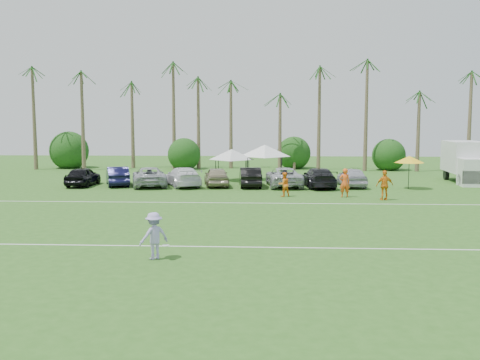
{
  "coord_description": "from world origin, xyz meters",
  "views": [
    {
      "loc": [
        3.09,
        -19.78,
        5.24
      ],
      "look_at": [
        1.4,
        12.97,
        1.6
      ],
      "focal_mm": 40.0,
      "sensor_mm": 36.0,
      "label": 1
    }
  ],
  "objects": [
    {
      "name": "palm_tree_1",
      "position": [
        -17.0,
        38.0,
        8.35
      ],
      "size": [
        2.4,
        2.4,
        9.9
      ],
      "color": "brown",
      "rests_on": "ground"
    },
    {
      "name": "palm_tree_0",
      "position": [
        -22.0,
        38.0,
        7.48
      ],
      "size": [
        2.4,
        2.4,
        8.9
      ],
      "color": "brown",
      "rests_on": "ground"
    },
    {
      "name": "parked_car_2",
      "position": [
        -6.42,
        22.53,
        0.77
      ],
      "size": [
        3.91,
        6.03,
        1.54
      ],
      "primitive_type": "imported",
      "rotation": [
        0.0,
        0.0,
        3.4
      ],
      "color": "#A5A8AD",
      "rests_on": "ground"
    },
    {
      "name": "palm_tree_8",
      "position": [
        13.0,
        38.0,
        7.48
      ],
      "size": [
        2.4,
        2.4,
        8.9
      ],
      "color": "brown",
      "rests_on": "ground"
    },
    {
      "name": "parked_car_6",
      "position": [
        4.42,
        22.85,
        0.77
      ],
      "size": [
        3.08,
        5.77,
        1.54
      ],
      "primitive_type": "imported",
      "rotation": [
        0.0,
        0.0,
        3.24
      ],
      "color": "#AEB0B5",
      "rests_on": "ground"
    },
    {
      "name": "parked_car_0",
      "position": [
        -11.84,
        22.48,
        0.77
      ],
      "size": [
        1.84,
        4.54,
        1.54
      ],
      "primitive_type": "imported",
      "rotation": [
        0.0,
        0.0,
        3.14
      ],
      "color": "black",
      "rests_on": "ground"
    },
    {
      "name": "canopy_tent_right",
      "position": [
        2.85,
        27.53,
        3.14
      ],
      "size": [
        4.52,
        4.52,
        3.66
      ],
      "color": "black",
      "rests_on": "ground"
    },
    {
      "name": "market_umbrella",
      "position": [
        13.97,
        21.75,
        2.3
      ],
      "size": [
        2.3,
        2.3,
        2.56
      ],
      "color": "black",
      "rests_on": "ground"
    },
    {
      "name": "parked_car_4",
      "position": [
        -1.0,
        22.82,
        0.77
      ],
      "size": [
        2.55,
        4.77,
        1.54
      ],
      "primitive_type": "imported",
      "rotation": [
        0.0,
        0.0,
        3.31
      ],
      "color": "gray",
      "rests_on": "ground"
    },
    {
      "name": "ground",
      "position": [
        0.0,
        0.0,
        0.0
      ],
      "size": [
        120.0,
        120.0,
        0.0
      ],
      "primitive_type": "plane",
      "color": "#2B5A1B",
      "rests_on": "ground"
    },
    {
      "name": "parked_car_7",
      "position": [
        7.13,
        22.48,
        0.77
      ],
      "size": [
        2.69,
        5.51,
        1.54
      ],
      "primitive_type": "imported",
      "rotation": [
        0.0,
        0.0,
        3.24
      ],
      "color": "black",
      "rests_on": "ground"
    },
    {
      "name": "bush_tree_0",
      "position": [
        -19.0,
        39.0,
        1.8
      ],
      "size": [
        4.0,
        4.0,
        4.0
      ],
      "color": "brown",
      "rests_on": "ground"
    },
    {
      "name": "parked_car_8",
      "position": [
        9.83,
        23.02,
        0.77
      ],
      "size": [
        2.06,
        4.62,
        1.54
      ],
      "primitive_type": "imported",
      "rotation": [
        0.0,
        0.0,
        3.2
      ],
      "color": "#ABABB5",
      "rests_on": "ground"
    },
    {
      "name": "bush_tree_1",
      "position": [
        -6.0,
        39.0,
        1.8
      ],
      "size": [
        4.0,
        4.0,
        4.0
      ],
      "color": "brown",
      "rests_on": "ground"
    },
    {
      "name": "palm_tree_3",
      "position": [
        -8.0,
        38.0,
        10.06
      ],
      "size": [
        2.4,
        2.4,
        11.9
      ],
      "color": "brown",
      "rests_on": "ground"
    },
    {
      "name": "frisbee_player",
      "position": [
        -1.2,
        -0.07,
        0.9
      ],
      "size": [
        1.32,
        1.24,
        1.8
      ],
      "rotation": [
        0.0,
        0.0,
        3.81
      ],
      "color": "#A89ADA",
      "rests_on": "ground"
    },
    {
      "name": "parked_car_5",
      "position": [
        1.71,
        22.71,
        0.77
      ],
      "size": [
        2.03,
        4.81,
        1.54
      ],
      "primitive_type": "imported",
      "rotation": [
        0.0,
        0.0,
        3.23
      ],
      "color": "black",
      "rests_on": "ground"
    },
    {
      "name": "palm_tree_2",
      "position": [
        -12.0,
        38.0,
        9.21
      ],
      "size": [
        2.4,
        2.4,
        10.9
      ],
      "color": "brown",
      "rests_on": "ground"
    },
    {
      "name": "bush_tree_2",
      "position": [
        6.0,
        39.0,
        1.8
      ],
      "size": [
        4.0,
        4.0,
        4.0
      ],
      "color": "brown",
      "rests_on": "ground"
    },
    {
      "name": "palm_tree_7",
      "position": [
        8.0,
        38.0,
        10.06
      ],
      "size": [
        2.4,
        2.4,
        11.9
      ],
      "color": "brown",
      "rests_on": "ground"
    },
    {
      "name": "sideline_player_b",
      "position": [
        4.25,
        17.14,
        0.85
      ],
      "size": [
        1.01,
        0.92,
        1.69
      ],
      "primitive_type": "imported",
      "rotation": [
        0.0,
        0.0,
        3.55
      ],
      "color": "orange",
      "rests_on": "ground"
    },
    {
      "name": "field_lines",
      "position": [
        0.0,
        8.0,
        0.01
      ],
      "size": [
        80.0,
        12.1,
        0.01
      ],
      "color": "white",
      "rests_on": "ground"
    },
    {
      "name": "parked_car_1",
      "position": [
        -9.13,
        22.91,
        0.77
      ],
      "size": [
        3.14,
        4.96,
        1.54
      ],
      "primitive_type": "imported",
      "rotation": [
        0.0,
        0.0,
        3.49
      ],
      "color": "#101033",
      "rests_on": "ground"
    },
    {
      "name": "palm_tree_5",
      "position": [
        0.0,
        38.0,
        8.35
      ],
      "size": [
        2.4,
        2.4,
        9.9
      ],
      "color": "brown",
      "rests_on": "ground"
    },
    {
      "name": "palm_tree_9",
      "position": [
        18.0,
        38.0,
        8.35
      ],
      "size": [
        2.4,
        2.4,
        9.9
      ],
      "color": "brown",
      "rests_on": "ground"
    },
    {
      "name": "sideline_player_c",
      "position": [
        10.86,
        15.76,
        0.99
      ],
      "size": [
        1.23,
        0.67,
        1.98
      ],
      "primitive_type": "imported",
      "rotation": [
        0.0,
        0.0,
        3.3
      ],
      "color": "orange",
      "rests_on": "ground"
    },
    {
      "name": "palm_tree_10",
      "position": [
        23.0,
        38.0,
        9.21
      ],
      "size": [
        2.4,
        2.4,
        10.9
      ],
      "color": "brown",
      "rests_on": "ground"
    },
    {
      "name": "sideline_player_a",
      "position": [
        8.41,
        17.03,
        1.0
      ],
      "size": [
        0.76,
        0.52,
        1.99
      ],
      "primitive_type": "imported",
      "rotation": [
        0.0,
        0.0,
        3.21
      ],
      "color": "#F95A1B",
      "rests_on": "ground"
    },
    {
      "name": "canopy_tent_left",
      "position": [
        -0.05,
        26.85,
        2.77
      ],
      "size": [
        4.0,
        4.0,
        3.24
      ],
      "color": "black",
      "rests_on": "ground"
    },
    {
      "name": "parked_car_3",
      "position": [
        -3.71,
        22.6,
        0.77
      ],
      "size": [
        4.03,
        5.74,
        1.54
      ],
      "primitive_type": "imported",
      "rotation": [
        0.0,
        0.0,
        3.53
      ],
      "color": "silver",
      "rests_on": "ground"
    },
    {
      "name": "bush_tree_3",
      "position": [
        16.0,
        39.0,
        1.8
      ],
      "size": [
        4.0,
        4.0,
        4.0
      ],
      "color": "brown",
      "rests_on": "ground"
    },
    {
      "name": "palm_tree_4",
      "position": [
        -4.0,
        38.0,
        7.48
      ],
      "size": [
        2.4,
        2.4,
        8.9
      ],
      "color": "brown",
      "rests_on": "ground"
    },
    {
      "name": "box_truck",
      "position": [
        19.97,
        26.37,
        1.87
      ],
      "size": [
        2.95,
        6.91,
        3.49
      ],
      "rotation": [
        0.0,
        0.0,
        -0.06
      ],
      "color": "silver",
      "rests_on": "ground"
    },
    {
      "name": "palm_tree_6",
      "position": [
        4.0,
        38.0,
        9.21
      ],
      "size": [
        2.4,
        2.4,
        10.9
      ],
      "color": "brown",
      "rests_on": "ground"
    }
  ]
}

